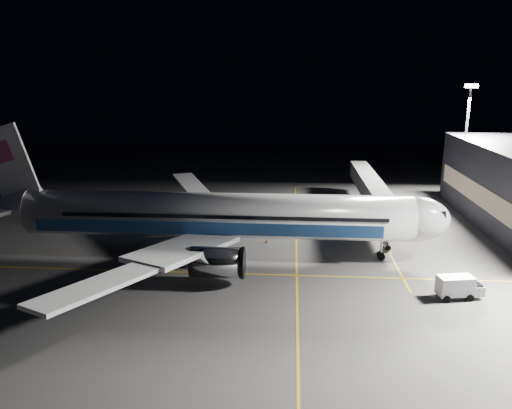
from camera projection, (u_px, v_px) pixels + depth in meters
The scene contains 12 objects.
ground at pixel (218, 255), 63.68m from camera, with size 200.00×200.00×0.00m, color #4C4C4F.
guide_line_main at pixel (296, 257), 62.97m from camera, with size 0.25×80.00×0.01m, color gold.
guide_line_cross at pixel (210, 273), 57.89m from camera, with size 70.00×0.25×0.01m, color gold.
guide_line_side at pixel (380, 234), 71.76m from camera, with size 0.25×40.00×0.01m, color gold.
airliner at pixel (209, 216), 62.43m from camera, with size 61.48×54.22×16.64m.
jet_bridge at pixel (373, 191), 78.35m from camera, with size 3.60×34.40×6.30m.
floodlight_mast_north at pixel (466, 132), 88.51m from camera, with size 2.40×0.68×20.70m.
service_truck at pixel (459, 286), 51.24m from camera, with size 4.88×2.67×2.37m.
baggage_tug at pixel (218, 208), 82.99m from camera, with size 2.36×2.03×1.51m.
safety_cone_a at pixel (234, 224), 75.55m from camera, with size 0.44×0.44×0.67m, color #F5610A.
safety_cone_b at pixel (267, 240), 68.30m from camera, with size 0.36×0.36×0.54m, color #F5610A.
safety_cone_c at pixel (231, 227), 73.83m from camera, with size 0.45×0.45×0.68m, color #F5610A.
Camera 1 is at (9.24, -59.38, 22.54)m, focal length 35.00 mm.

